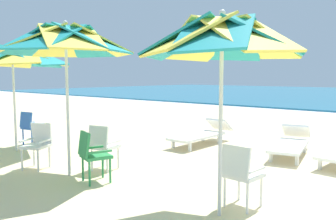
# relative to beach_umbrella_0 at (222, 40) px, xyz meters

# --- Properties ---
(beach_umbrella_0) EXTENTS (2.05, 2.05, 2.57)m
(beach_umbrella_0) POSITION_rel_beach_umbrella_0_xyz_m (0.00, 0.00, 0.00)
(beach_umbrella_0) COLOR silver
(beach_umbrella_0) RESTS_ON ground
(plastic_chair_0) EXTENTS (0.47, 0.49, 0.87)m
(plastic_chair_0) POSITION_rel_beach_umbrella_0_xyz_m (0.08, 0.39, -1.71)
(plastic_chair_0) COLOR white
(plastic_chair_0) RESTS_ON ground
(beach_umbrella_1) EXTENTS (2.35, 2.35, 2.73)m
(beach_umbrella_1) POSITION_rel_beach_umbrella_0_xyz_m (-3.02, -0.22, 0.16)
(beach_umbrella_1) COLOR silver
(beach_umbrella_1) RESTS_ON ground
(plastic_chair_1) EXTENTS (0.53, 0.56, 0.87)m
(plastic_chair_1) POSITION_rel_beach_umbrella_0_xyz_m (-2.79, 0.36, -1.71)
(plastic_chair_1) COLOR white
(plastic_chair_1) RESTS_ON ground
(plastic_chair_2) EXTENTS (0.59, 0.61, 0.87)m
(plastic_chair_2) POSITION_rel_beach_umbrella_0_xyz_m (-3.89, -0.34, -1.71)
(plastic_chair_2) COLOR white
(plastic_chair_2) RESTS_ON ground
(plastic_chair_3) EXTENTS (0.56, 0.58, 0.87)m
(plastic_chair_3) POSITION_rel_beach_umbrella_0_xyz_m (-2.34, -0.22, -1.71)
(plastic_chair_3) COLOR #2D8C4C
(plastic_chair_3) RESTS_ON ground
(beach_umbrella_2) EXTENTS (2.60, 2.60, 2.54)m
(beach_umbrella_2) POSITION_rel_beach_umbrella_0_xyz_m (-5.73, 0.11, 0.00)
(beach_umbrella_2) COLOR silver
(beach_umbrella_2) RESTS_ON ground
(plastic_chair_4) EXTENTS (0.50, 0.53, 0.87)m
(plastic_chair_4) POSITION_rel_beach_umbrella_0_xyz_m (-6.13, 0.69, -1.71)
(plastic_chair_4) COLOR blue
(plastic_chair_4) RESTS_ON ground
(sun_lounger_2) EXTENTS (1.08, 2.23, 0.62)m
(sun_lounger_2) POSITION_rel_beach_umbrella_0_xyz_m (-0.61, 3.90, -1.93)
(sun_lounger_2) COLOR white
(sun_lounger_2) RESTS_ON ground
(sun_lounger_3) EXTENTS (0.65, 2.15, 0.62)m
(sun_lounger_3) POSITION_rel_beach_umbrella_0_xyz_m (-2.82, 3.60, -1.93)
(sun_lounger_3) COLOR white
(sun_lounger_3) RESTS_ON ground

